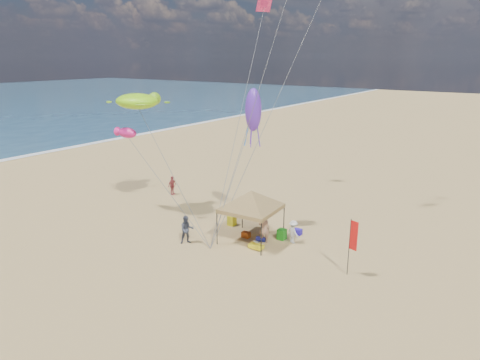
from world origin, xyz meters
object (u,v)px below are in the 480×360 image
at_px(cooler_red, 246,235).
at_px(chair_green, 282,234).
at_px(cooler_blue, 298,232).
at_px(beach_cart, 256,246).
at_px(person_near_b, 187,230).
at_px(canopy_tent, 251,193).
at_px(person_near_c, 293,232).
at_px(feather_flag, 352,239).
at_px(person_far_a, 172,185).
at_px(chair_yellow, 232,220).
at_px(person_near_a, 264,229).

height_order(cooler_red, chair_green, chair_green).
xyz_separation_m(cooler_blue, beach_cart, (-1.02, -3.58, 0.01)).
bearing_deg(person_near_b, canopy_tent, -11.97).
distance_m(cooler_red, person_near_b, 3.97).
bearing_deg(person_near_c, cooler_blue, -50.82).
distance_m(feather_flag, person_far_a, 18.71).
height_order(cooler_red, person_near_b, person_near_b).
relative_size(chair_yellow, person_far_a, 0.42).
xyz_separation_m(chair_green, person_near_a, (-0.69, -1.10, 0.61)).
bearing_deg(person_near_a, chair_yellow, -52.51).
relative_size(cooler_red, person_near_a, 0.28).
xyz_separation_m(canopy_tent, feather_flag, (7.02, -0.76, -1.11)).
distance_m(cooler_blue, person_near_a, 2.81).
distance_m(canopy_tent, person_near_b, 4.76).
bearing_deg(canopy_tent, beach_cart, -42.22).
height_order(person_near_a, person_near_c, person_near_a).
relative_size(cooler_blue, person_far_a, 0.33).
distance_m(feather_flag, cooler_red, 7.90).
bearing_deg(beach_cart, cooler_blue, 74.02).
xyz_separation_m(cooler_blue, chair_yellow, (-4.61, -1.24, 0.16)).
bearing_deg(person_near_a, cooler_blue, -149.01).
xyz_separation_m(person_near_a, person_near_c, (1.57, 1.02, -0.20)).
bearing_deg(chair_yellow, cooler_blue, 15.08).
relative_size(cooler_red, person_near_b, 0.29).
distance_m(cooler_red, person_near_a, 1.60).
xyz_separation_m(cooler_blue, chair_green, (-0.48, -1.33, 0.16)).
bearing_deg(feather_flag, cooler_blue, 145.54).
distance_m(cooler_blue, chair_yellow, 4.77).
bearing_deg(feather_flag, person_near_a, 170.78).
relative_size(canopy_tent, person_near_a, 3.34).
distance_m(canopy_tent, feather_flag, 7.15).
distance_m(cooler_red, beach_cart, 1.92).
bearing_deg(person_near_b, cooler_red, -3.92).
xyz_separation_m(chair_yellow, person_far_a, (-8.39, 2.72, 0.48)).
bearing_deg(person_near_c, canopy_tent, 51.22).
bearing_deg(cooler_red, cooler_blue, 43.52).
bearing_deg(beach_cart, person_far_a, 157.11).
xyz_separation_m(beach_cart, person_near_a, (-0.15, 1.14, 0.76)).
distance_m(canopy_tent, cooler_blue, 4.57).
bearing_deg(beach_cart, cooler_red, 143.70).
distance_m(chair_green, person_near_a, 1.44).
bearing_deg(person_near_c, beach_cart, 80.12).
bearing_deg(cooler_blue, feather_flag, -34.46).
relative_size(feather_flag, chair_yellow, 4.69).
distance_m(cooler_red, chair_green, 2.37).
bearing_deg(chair_yellow, canopy_tent, -29.04).
distance_m(chair_green, person_near_c, 0.97).
distance_m(beach_cart, person_near_a, 1.38).
height_order(beach_cart, person_near_b, person_near_b).
bearing_deg(person_far_a, cooler_blue, -100.17).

